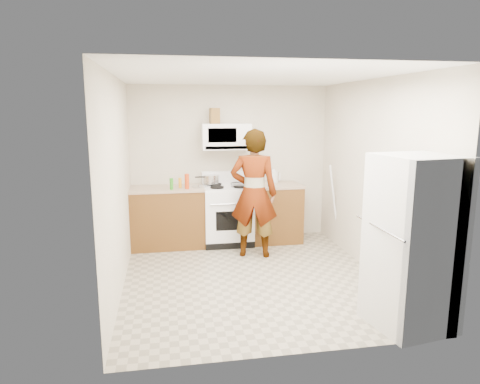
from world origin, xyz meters
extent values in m
plane|color=gray|center=(0.00, 0.00, 0.00)|extent=(3.60, 3.60, 0.00)
cube|color=beige|center=(0.00, 1.79, 1.25)|extent=(3.20, 0.02, 2.50)
cube|color=beige|center=(1.59, 0.00, 1.25)|extent=(0.02, 3.60, 2.50)
cube|color=brown|center=(-1.04, 1.49, 0.45)|extent=(1.12, 0.62, 0.90)
cube|color=#9D846A|center=(-1.04, 1.49, 0.92)|extent=(1.14, 0.64, 0.03)
cube|color=brown|center=(0.68, 1.49, 0.45)|extent=(0.80, 0.62, 0.90)
cube|color=#9D846A|center=(0.68, 1.49, 0.92)|extent=(0.82, 0.64, 0.03)
cube|color=white|center=(-0.10, 1.48, 0.45)|extent=(0.76, 0.65, 0.90)
cube|color=white|center=(-0.10, 1.48, 0.92)|extent=(0.76, 0.62, 0.03)
cube|color=white|center=(-0.10, 1.76, 1.03)|extent=(0.76, 0.08, 0.20)
cube|color=white|center=(-0.10, 1.61, 1.70)|extent=(0.76, 0.38, 0.40)
imported|color=tan|center=(0.19, 0.82, 0.93)|extent=(0.77, 0.61, 1.86)
cube|color=silver|center=(1.28, -1.48, 0.85)|extent=(0.80, 0.80, 1.70)
cylinder|color=silver|center=(0.70, 1.68, 1.03)|extent=(0.16, 0.16, 0.19)
cube|color=brown|center=(-0.28, 1.57, 2.02)|extent=(0.16, 0.16, 0.24)
cylinder|color=silver|center=(-0.33, 1.63, 1.02)|extent=(0.28, 0.28, 0.13)
cube|color=silver|center=(0.07, 1.41, 0.96)|extent=(0.27, 0.19, 0.05)
cylinder|color=#BF360E|center=(-0.74, 1.33, 1.05)|extent=(0.09, 0.09, 0.23)
cylinder|color=orange|center=(-0.84, 1.45, 1.01)|extent=(0.05, 0.05, 0.15)
cylinder|color=#247F17|center=(-0.97, 1.31, 1.02)|extent=(0.06, 0.06, 0.17)
cylinder|color=silver|center=(-0.54, 1.45, 0.94)|extent=(0.28, 0.28, 0.01)
cylinder|color=silver|center=(1.56, 1.15, 0.64)|extent=(0.27, 0.13, 1.27)
camera|label=1|loc=(-1.05, -5.08, 2.11)|focal=32.00mm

